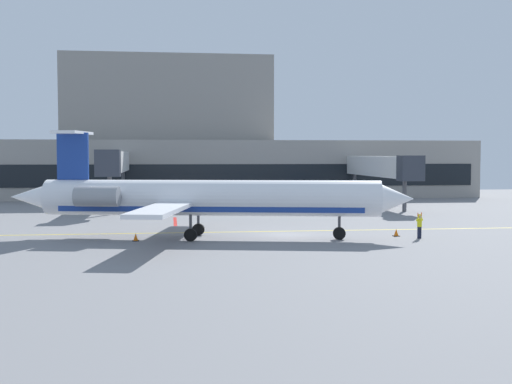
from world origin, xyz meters
TOP-DOWN VIEW (x-y plane):
  - ground at (-0.00, 0.00)m, footprint 120.00×120.00m
  - terminal_building at (-3.55, 48.53)m, footprint 71.42×16.38m
  - jet_bridge_west at (-14.74, 27.51)m, footprint 2.40×23.44m
  - jet_bridge_east at (16.00, 27.43)m, footprint 2.40×23.60m
  - regional_jet at (-6.31, -0.88)m, footprint 29.22×21.94m
  - baggage_tug at (1.61, 27.13)m, footprint 3.63×3.74m
  - pushback_tractor at (-13.55, 26.28)m, footprint 3.94×2.99m
  - belt_loader at (10.62, 27.70)m, footprint 3.69×3.47m
  - fuel_tank at (-18.32, 32.57)m, footprint 6.46×2.65m
  - marshaller at (9.16, -2.93)m, footprint 0.73×0.55m
  - safety_cone_alpha at (7.96, -1.42)m, footprint 0.47×0.47m
  - safety_cone_bravo at (-11.11, -1.75)m, footprint 0.47×0.47m

SIDE VIEW (x-z plane):
  - ground at x=0.00m, z-range -0.10..0.00m
  - safety_cone_alpha at x=7.96m, z-range -0.03..0.52m
  - safety_cone_bravo at x=-11.11m, z-range -0.03..0.52m
  - baggage_tug at x=1.61m, z-range -0.07..1.87m
  - marshaller at x=9.16m, z-range 0.01..1.89m
  - pushback_tractor at x=-13.55m, z-range -0.10..2.01m
  - belt_loader at x=10.62m, z-range -0.10..2.08m
  - fuel_tank at x=-18.32m, z-range 0.15..2.43m
  - regional_jet at x=-6.31m, z-range -0.97..6.79m
  - jet_bridge_east at x=16.00m, z-range 1.62..7.58m
  - jet_bridge_west at x=-14.74m, z-range 1.89..8.43m
  - terminal_building at x=-3.55m, z-range -2.99..17.32m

